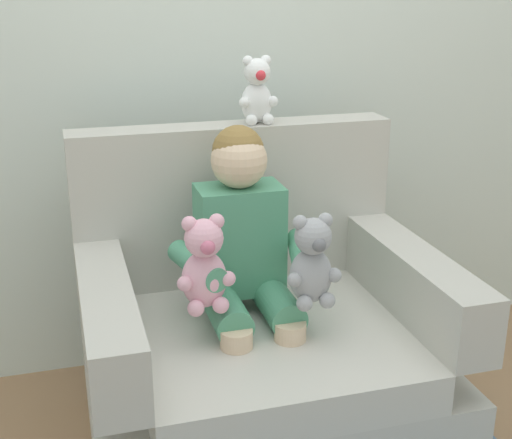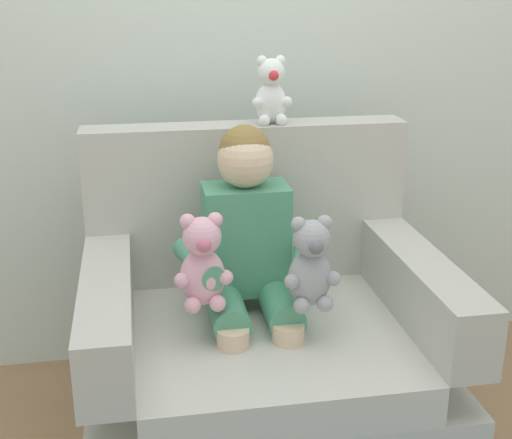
{
  "view_description": "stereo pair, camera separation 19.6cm",
  "coord_description": "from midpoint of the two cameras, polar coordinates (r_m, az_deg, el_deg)",
  "views": [
    {
      "loc": [
        -0.55,
        -1.83,
        1.45
      ],
      "look_at": [
        -0.04,
        -0.05,
        0.8
      ],
      "focal_mm": 49.24,
      "sensor_mm": 36.0,
      "label": 1
    },
    {
      "loc": [
        -0.36,
        -1.87,
        1.45
      ],
      "look_at": [
        -0.04,
        -0.05,
        0.8
      ],
      "focal_mm": 49.24,
      "sensor_mm": 36.0,
      "label": 2
    }
  ],
  "objects": [
    {
      "name": "back_wall",
      "position": [
        2.62,
        0.06,
        16.03
      ],
      "size": [
        6.0,
        0.1,
        2.6
      ],
      "primitive_type": "cube",
      "color": "silver",
      "rests_on": "ground"
    },
    {
      "name": "armchair",
      "position": [
        2.25,
        3.12,
        -10.86
      ],
      "size": [
        1.07,
        0.87,
        0.99
      ],
      "color": "#BCB7AD",
      "rests_on": "ground"
    },
    {
      "name": "seated_child",
      "position": [
        2.11,
        2.11,
        -2.58
      ],
      "size": [
        0.45,
        0.39,
        0.82
      ],
      "rotation": [
        0.0,
        0.0,
        0.01
      ],
      "color": "#4C9370",
      "rests_on": "armchair"
    },
    {
      "name": "plush_grey",
      "position": [
        1.97,
        7.33,
        -3.76
      ],
      "size": [
        0.16,
        0.13,
        0.27
      ],
      "rotation": [
        0.0,
        0.0,
        -0.17
      ],
      "color": "#9E9EA3",
      "rests_on": "armchair"
    },
    {
      "name": "plush_pink",
      "position": [
        1.95,
        -1.5,
        -3.67
      ],
      "size": [
        0.16,
        0.13,
        0.28
      ],
      "rotation": [
        0.0,
        0.0,
        -0.03
      ],
      "color": "#EAA8BC",
      "rests_on": "armchair"
    },
    {
      "name": "plush_white_on_backrest",
      "position": [
        2.31,
        3.7,
        10.25
      ],
      "size": [
        0.13,
        0.11,
        0.22
      ],
      "rotation": [
        0.0,
        0.0,
        0.15
      ],
      "color": "white",
      "rests_on": "armchair"
    }
  ]
}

